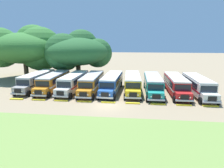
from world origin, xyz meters
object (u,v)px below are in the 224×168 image
parked_bus_slot_3 (92,82)px  parked_bus_slot_8 (198,85)px  parked_bus_slot_1 (54,81)px  parked_bus_slot_2 (74,81)px  secondary_tree (26,47)px  parked_bus_slot_5 (132,82)px  parked_bus_slot_7 (176,84)px  parked_bus_slot_4 (112,82)px  parked_bus_slot_6 (153,84)px  parked_bus_slot_0 (37,80)px  broad_shade_tree (78,51)px

parked_bus_slot_3 → parked_bus_slot_8: 17.31m
parked_bus_slot_1 → parked_bus_slot_3: same height
parked_bus_slot_2 → parked_bus_slot_8: (20.54, -0.31, 0.00)m
parked_bus_slot_8 → secondary_tree: bearing=-107.8°
parked_bus_slot_1 → secondary_tree: 15.41m
parked_bus_slot_3 → secondary_tree: (-17.25, 10.28, 5.40)m
parked_bus_slot_3 → parked_bus_slot_5: same height
parked_bus_slot_7 → parked_bus_slot_3: bearing=-89.2°
parked_bus_slot_4 → parked_bus_slot_3: bearing=-82.8°
parked_bus_slot_6 → parked_bus_slot_2: bearing=-89.8°
parked_bus_slot_1 → parked_bus_slot_7: (20.88, -0.08, 0.00)m
parked_bus_slot_0 → parked_bus_slot_3: same height
parked_bus_slot_6 → parked_bus_slot_7: size_ratio=1.00×
parked_bus_slot_8 → parked_bus_slot_2: bearing=-91.8°
parked_bus_slot_1 → parked_bus_slot_8: bearing=89.0°
parked_bus_slot_2 → parked_bus_slot_4: 6.64m
parked_bus_slot_5 → parked_bus_slot_3: bearing=-86.2°
parked_bus_slot_0 → parked_bus_slot_5: same height
parked_bus_slot_4 → parked_bus_slot_6: (6.87, -0.20, 0.00)m
parked_bus_slot_3 → parked_bus_slot_7: (14.00, 0.16, 0.00)m
parked_bus_slot_0 → parked_bus_slot_6: (20.52, -0.69, 0.00)m
parked_bus_slot_3 → secondary_tree: secondary_tree is taller
secondary_tree → parked_bus_slot_3: bearing=-30.8°
parked_bus_slot_6 → parked_bus_slot_7: (3.72, 0.14, 0.00)m
parked_bus_slot_0 → broad_shade_tree: 11.37m
parked_bus_slot_2 → parked_bus_slot_4: size_ratio=1.00×
parked_bus_slot_3 → parked_bus_slot_7: same height
parked_bus_slot_5 → secondary_tree: 26.58m
parked_bus_slot_6 → parked_bus_slot_8: (7.03, -0.17, 0.00)m
parked_bus_slot_5 → parked_bus_slot_8: 10.43m
parked_bus_slot_2 → parked_bus_slot_5: same height
parked_bus_slot_0 → parked_bus_slot_5: (17.14, -0.10, 0.00)m
parked_bus_slot_2 → parked_bus_slot_5: bearing=95.2°
parked_bus_slot_3 → parked_bus_slot_8: size_ratio=1.00×
parked_bus_slot_5 → secondary_tree: size_ratio=0.64×
parked_bus_slot_6 → broad_shade_tree: bearing=-121.4°
parked_bus_slot_2 → parked_bus_slot_6: 13.50m
parked_bus_slot_3 → parked_bus_slot_4: 3.42m
broad_shade_tree → parked_bus_slot_2: bearing=-78.6°
parked_bus_slot_5 → parked_bus_slot_7: 7.11m
parked_bus_slot_2 → broad_shade_tree: size_ratio=0.78×
parked_bus_slot_6 → parked_bus_slot_4: bearing=-90.9°
parked_bus_slot_3 → parked_bus_slot_5: (6.91, 0.61, 0.00)m
parked_bus_slot_1 → parked_bus_slot_7: same height
parked_bus_slot_3 → parked_bus_slot_7: size_ratio=1.00×
parked_bus_slot_6 → secondary_tree: size_ratio=0.64×
parked_bus_slot_1 → parked_bus_slot_8: same height
parked_bus_slot_4 → broad_shade_tree: bearing=-134.5°
parked_bus_slot_5 → parked_bus_slot_6: bearing=78.8°
parked_bus_slot_0 → broad_shade_tree: (5.08, 9.02, 4.70)m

